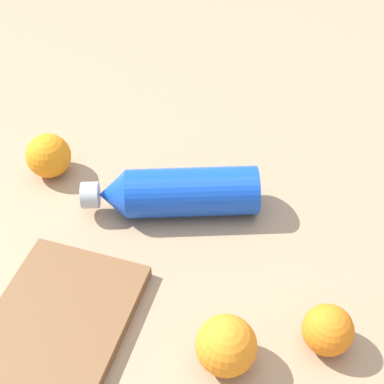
# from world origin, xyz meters

# --- Properties ---
(ground_plane) EXTENTS (2.40, 2.40, 0.00)m
(ground_plane) POSITION_xyz_m (0.00, 0.00, 0.00)
(ground_plane) COLOR #9E7F60
(water_bottle) EXTENTS (0.14, 0.27, 0.07)m
(water_bottle) POSITION_xyz_m (-0.02, -0.01, 0.04)
(water_bottle) COLOR blue
(water_bottle) RESTS_ON ground_plane
(orange_0) EXTENTS (0.06, 0.06, 0.06)m
(orange_0) POSITION_xyz_m (0.16, 0.23, 0.03)
(orange_0) COLOR orange
(orange_0) RESTS_ON ground_plane
(orange_1) EXTENTS (0.07, 0.07, 0.07)m
(orange_1) POSITION_xyz_m (0.21, 0.11, 0.04)
(orange_1) COLOR orange
(orange_1) RESTS_ON ground_plane
(orange_2) EXTENTS (0.07, 0.07, 0.07)m
(orange_2) POSITION_xyz_m (-0.05, -0.23, 0.04)
(orange_2) COLOR orange
(orange_2) RESTS_ON ground_plane
(cutting_board) EXTENTS (0.28, 0.18, 0.02)m
(cutting_board) POSITION_xyz_m (0.24, -0.10, 0.01)
(cutting_board) COLOR brown
(cutting_board) RESTS_ON ground_plane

